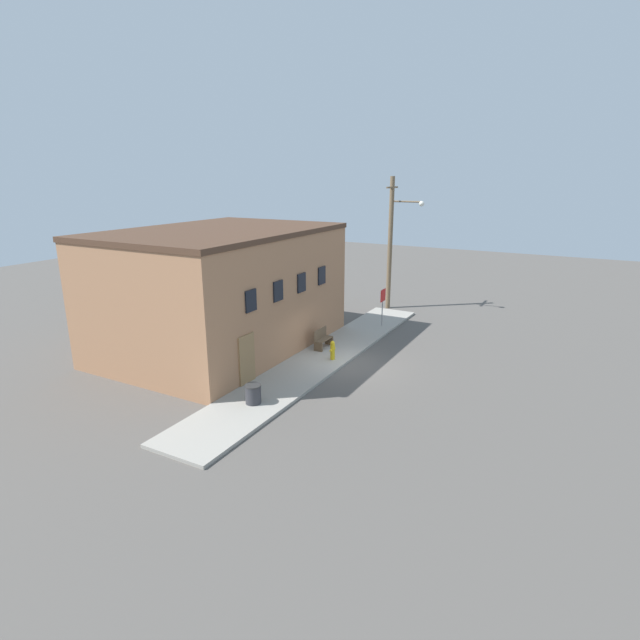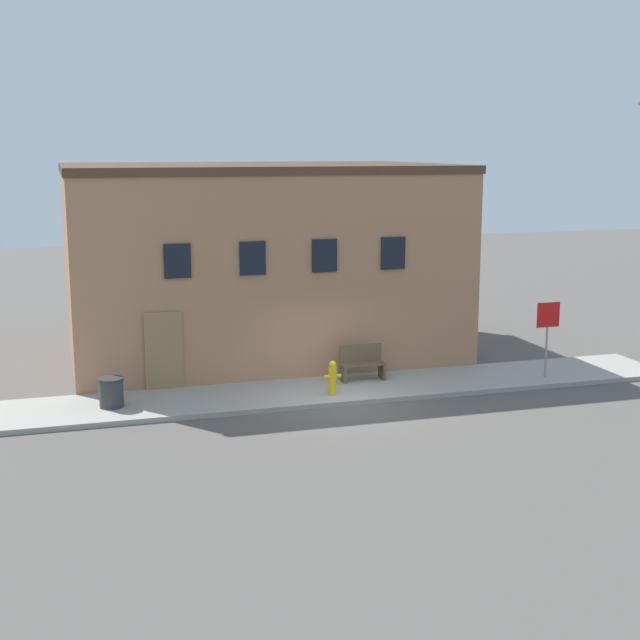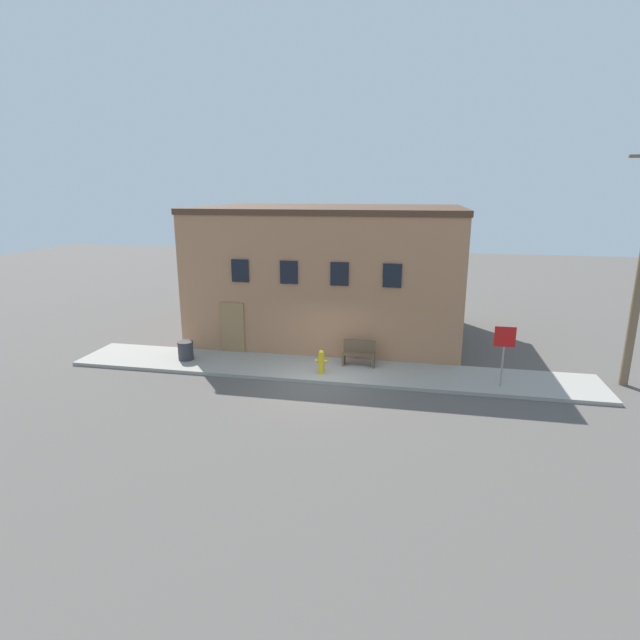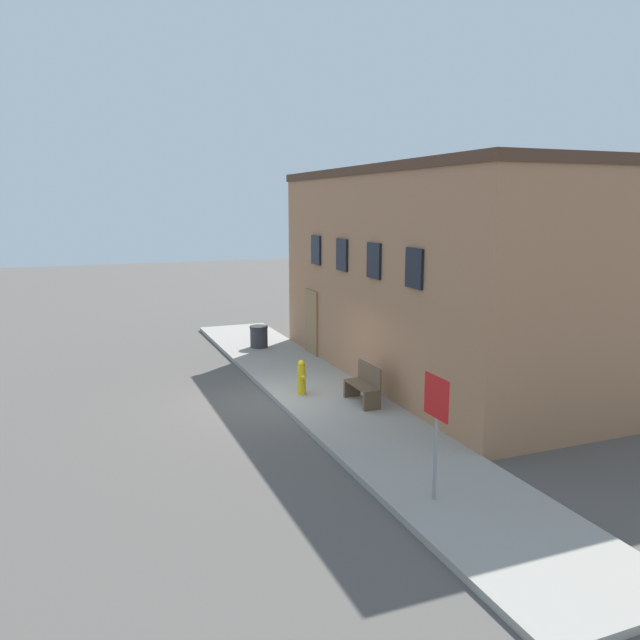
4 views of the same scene
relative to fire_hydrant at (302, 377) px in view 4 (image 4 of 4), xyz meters
The scene contains 7 objects.
ground_plane 0.93m from the fire_hydrant, 86.30° to the right, with size 80.00×80.00×0.00m, color #56514C.
sidewalk 0.77m from the fire_hydrant, 85.32° to the left, with size 19.59×2.60×0.13m.
brick_building 6.33m from the fire_hydrant, 96.45° to the left, with size 11.54×8.03×5.92m.
fire_hydrant is the anchor object (origin of this frame).
stop_sign 6.33m from the fire_hydrant, ahead, with size 0.69×0.06×2.10m.
bench 1.70m from the fire_hydrant, 43.94° to the left, with size 1.22×0.44×0.97m.
trash_bin 5.58m from the fire_hydrant, behind, with size 0.62×0.62×0.73m.
Camera 4 is at (14.41, -4.54, 4.93)m, focal length 35.00 mm.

